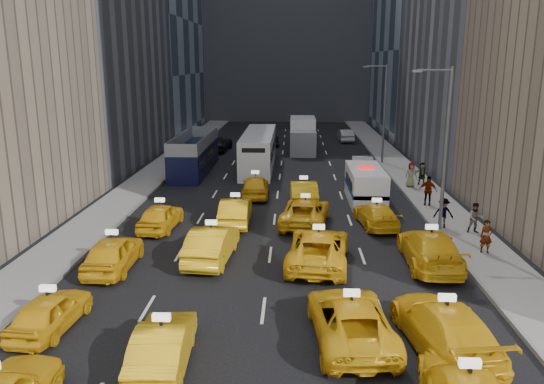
# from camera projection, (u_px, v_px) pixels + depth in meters

# --- Properties ---
(ground) EXTENTS (160.00, 160.00, 0.00)m
(ground) POSITION_uv_depth(u_px,v_px,m) (260.00, 337.00, 18.34)
(ground) COLOR black
(ground) RESTS_ON ground
(sidewalk_west) EXTENTS (3.00, 90.00, 0.15)m
(sidewalk_west) POSITION_uv_depth(u_px,v_px,m) (150.00, 177.00, 42.98)
(sidewalk_west) COLOR gray
(sidewalk_west) RESTS_ON ground
(sidewalk_east) EXTENTS (3.00, 90.00, 0.15)m
(sidewalk_east) POSITION_uv_depth(u_px,v_px,m) (411.00, 180.00, 42.15)
(sidewalk_east) COLOR gray
(sidewalk_east) RESTS_ON ground
(curb_west) EXTENTS (0.15, 90.00, 0.18)m
(curb_west) POSITION_uv_depth(u_px,v_px,m) (168.00, 177.00, 42.91)
(curb_west) COLOR slate
(curb_west) RESTS_ON ground
(curb_east) EXTENTS (0.15, 90.00, 0.18)m
(curb_east) POSITION_uv_depth(u_px,v_px,m) (393.00, 179.00, 42.20)
(curb_east) COLOR slate
(curb_east) RESTS_ON ground
(streetlight_near) EXTENTS (2.15, 0.22, 9.00)m
(streetlight_near) POSITION_uv_depth(u_px,v_px,m) (444.00, 144.00, 28.43)
(streetlight_near) COLOR #595B60
(streetlight_near) RESTS_ON ground
(streetlight_far) EXTENTS (2.15, 0.22, 9.00)m
(streetlight_far) POSITION_uv_depth(u_px,v_px,m) (383.00, 110.00, 47.82)
(streetlight_far) COLOR #595B60
(streetlight_far) RESTS_ON ground
(taxi_4) EXTENTS (1.93, 4.09, 1.35)m
(taxi_4) POSITION_uv_depth(u_px,v_px,m) (50.00, 312.00, 18.69)
(taxi_4) COLOR #EEAE14
(taxi_4) RESTS_ON ground
(taxi_5) EXTENTS (1.79, 4.53, 1.47)m
(taxi_5) POSITION_uv_depth(u_px,v_px,m) (163.00, 345.00, 16.37)
(taxi_5) COLOR #EEAE14
(taxi_5) RESTS_ON ground
(taxi_6) EXTENTS (2.97, 5.66, 1.52)m
(taxi_6) POSITION_uv_depth(u_px,v_px,m) (351.00, 320.00, 17.96)
(taxi_6) COLOR #EEAE14
(taxi_6) RESTS_ON ground
(taxi_7) EXTENTS (3.04, 5.90, 1.64)m
(taxi_7) POSITION_uv_depth(u_px,v_px,m) (445.00, 327.00, 17.35)
(taxi_7) COLOR #EEAE14
(taxi_7) RESTS_ON ground
(taxi_8) EXTENTS (1.88, 4.61, 1.57)m
(taxi_8) POSITION_uv_depth(u_px,v_px,m) (113.00, 253.00, 24.09)
(taxi_8) COLOR #EEAE14
(taxi_8) RESTS_ON ground
(taxi_9) EXTENTS (2.16, 5.17, 1.66)m
(taxi_9) POSITION_uv_depth(u_px,v_px,m) (212.00, 243.00, 25.19)
(taxi_9) COLOR #EEAE14
(taxi_9) RESTS_ON ground
(taxi_10) EXTENTS (3.30, 6.09, 1.62)m
(taxi_10) POSITION_uv_depth(u_px,v_px,m) (318.00, 248.00, 24.66)
(taxi_10) COLOR #EEAE14
(taxi_10) RESTS_ON ground
(taxi_11) EXTENTS (2.44, 5.74, 1.65)m
(taxi_11) POSITION_uv_depth(u_px,v_px,m) (430.00, 248.00, 24.55)
(taxi_11) COLOR #EEAE14
(taxi_11) RESTS_ON ground
(taxi_12) EXTENTS (2.04, 4.48, 1.49)m
(taxi_12) POSITION_uv_depth(u_px,v_px,m) (161.00, 216.00, 29.86)
(taxi_12) COLOR #EEAE14
(taxi_12) RESTS_ON ground
(taxi_13) EXTENTS (1.72, 4.73, 1.55)m
(taxi_13) POSITION_uv_depth(u_px,v_px,m) (235.00, 211.00, 30.79)
(taxi_13) COLOR #EEAE14
(taxi_13) RESTS_ON ground
(taxi_14) EXTENTS (3.23, 5.79, 1.53)m
(taxi_14) POSITION_uv_depth(u_px,v_px,m) (305.00, 212.00, 30.67)
(taxi_14) COLOR #EEAE14
(taxi_14) RESTS_ON ground
(taxi_15) EXTENTS (2.42, 4.79, 1.33)m
(taxi_15) POSITION_uv_depth(u_px,v_px,m) (376.00, 215.00, 30.43)
(taxi_15) COLOR #EEAE14
(taxi_15) RESTS_ON ground
(taxi_16) EXTENTS (1.98, 4.62, 1.55)m
(taxi_16) POSITION_uv_depth(u_px,v_px,m) (255.00, 186.00, 36.91)
(taxi_16) COLOR #EEAE14
(taxi_16) RESTS_ON ground
(taxi_17) EXTENTS (1.88, 4.93, 1.60)m
(taxi_17) POSITION_uv_depth(u_px,v_px,m) (303.00, 193.00, 35.02)
(taxi_17) COLOR #EEAE14
(taxi_17) RESTS_ON ground
(nypd_van) EXTENTS (2.55, 5.91, 2.49)m
(nypd_van) POSITION_uv_depth(u_px,v_px,m) (365.00, 186.00, 35.51)
(nypd_van) COLOR silver
(nypd_van) RESTS_ON ground
(double_decker) EXTENTS (3.08, 11.08, 3.19)m
(double_decker) POSITION_uv_depth(u_px,v_px,m) (195.00, 154.00, 45.15)
(double_decker) COLOR black
(double_decker) RESTS_ON ground
(city_bus) EXTENTS (3.50, 12.48, 3.18)m
(city_bus) POSITION_uv_depth(u_px,v_px,m) (259.00, 151.00, 46.64)
(city_bus) COLOR silver
(city_bus) RESTS_ON ground
(box_truck) EXTENTS (3.49, 7.80, 3.45)m
(box_truck) POSITION_uv_depth(u_px,v_px,m) (303.00, 135.00, 55.15)
(box_truck) COLOR silver
(box_truck) RESTS_ON ground
(misc_car_0) EXTENTS (2.20, 5.04, 1.61)m
(misc_car_0) POSITION_uv_depth(u_px,v_px,m) (362.00, 165.00, 44.17)
(misc_car_0) COLOR #A1A2A8
(misc_car_0) RESTS_ON ground
(misc_car_1) EXTENTS (2.96, 5.71, 1.54)m
(misc_car_1) POSITION_uv_depth(u_px,v_px,m) (217.00, 144.00, 55.86)
(misc_car_1) COLOR black
(misc_car_1) RESTS_ON ground
(misc_car_2) EXTENTS (2.51, 5.38, 1.52)m
(misc_car_2) POSITION_uv_depth(u_px,v_px,m) (300.00, 136.00, 61.29)
(misc_car_2) COLOR slate
(misc_car_2) RESTS_ON ground
(misc_car_3) EXTENTS (1.83, 4.11, 1.37)m
(misc_car_3) POSITION_uv_depth(u_px,v_px,m) (272.00, 139.00, 59.35)
(misc_car_3) COLOR black
(misc_car_3) RESTS_ON ground
(misc_car_4) EXTENTS (1.68, 4.43, 1.44)m
(misc_car_4) POSITION_uv_depth(u_px,v_px,m) (346.00, 135.00, 62.27)
(misc_car_4) COLOR #9A9EA1
(misc_car_4) RESTS_ON ground
(pedestrian_0) EXTENTS (0.64, 0.45, 1.66)m
(pedestrian_0) POSITION_uv_depth(u_px,v_px,m) (486.00, 236.00, 25.74)
(pedestrian_0) COLOR gray
(pedestrian_0) RESTS_ON sidewalk_east
(pedestrian_1) EXTENTS (0.83, 0.48, 1.68)m
(pedestrian_1) POSITION_uv_depth(u_px,v_px,m) (476.00, 218.00, 28.72)
(pedestrian_1) COLOR gray
(pedestrian_1) RESTS_ON sidewalk_east
(pedestrian_2) EXTENTS (1.14, 0.57, 1.70)m
(pedestrian_2) POSITION_uv_depth(u_px,v_px,m) (443.00, 213.00, 29.61)
(pedestrian_2) COLOR gray
(pedestrian_2) RESTS_ON sidewalk_east
(pedestrian_3) EXTENTS (1.22, 0.82, 1.92)m
(pedestrian_3) POSITION_uv_depth(u_px,v_px,m) (428.00, 190.00, 34.30)
(pedestrian_3) COLOR gray
(pedestrian_3) RESTS_ON sidewalk_east
(pedestrian_4) EXTENTS (0.96, 0.62, 1.84)m
(pedestrian_4) POSITION_uv_depth(u_px,v_px,m) (411.00, 175.00, 39.20)
(pedestrian_4) COLOR gray
(pedestrian_4) RESTS_ON sidewalk_east
(pedestrian_5) EXTENTS (1.55, 0.46, 1.66)m
(pedestrian_5) POSITION_uv_depth(u_px,v_px,m) (422.00, 174.00, 40.06)
(pedestrian_5) COLOR gray
(pedestrian_5) RESTS_ON sidewalk_east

